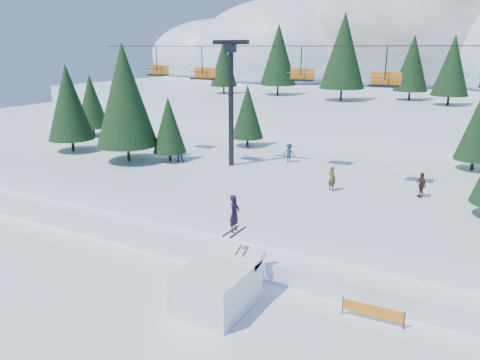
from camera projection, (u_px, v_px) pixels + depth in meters
The scene contains 9 objects.
ground at pixel (206, 325), 21.33m from camera, with size 160.00×160.00×0.00m, color white.
mid_shelf at pixel (332, 194), 36.13m from camera, with size 70.00×22.00×2.50m, color white.
berm at pixel (278, 250), 27.91m from camera, with size 70.00×6.00×1.10m, color white.
mountain_ridge at pixel (406, 62), 82.79m from camera, with size 119.00×60.37×26.46m.
jump_kicker at pixel (218, 284), 22.62m from camera, with size 3.07×4.32×5.31m.
chairlift at pixel (357, 89), 33.31m from camera, with size 46.00×3.21×10.28m.
conifer_stand at pixel (370, 121), 33.38m from camera, with size 62.68×16.69×10.16m.
distant_skiers at pixel (309, 163), 36.98m from camera, with size 27.10×7.00×1.82m.
banner_near at pixel (373, 311), 21.51m from camera, with size 2.86×0.16×0.90m.
Camera 1 is at (10.41, -15.60, 12.24)m, focal length 35.00 mm.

